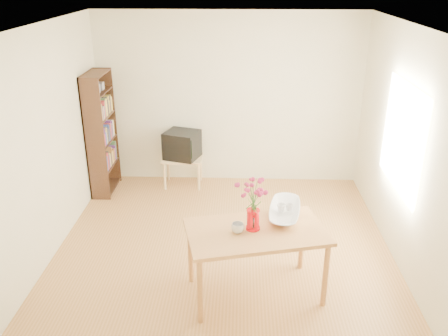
{
  "coord_description": "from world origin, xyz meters",
  "views": [
    {
      "loc": [
        0.19,
        -4.74,
        3.14
      ],
      "look_at": [
        0.0,
        0.3,
        1.0
      ],
      "focal_mm": 38.0,
      "sensor_mm": 36.0,
      "label": 1
    }
  ],
  "objects_px": {
    "pitcher": "(253,220)",
    "mug": "(238,228)",
    "table": "(256,237)",
    "bowl": "(286,195)",
    "television": "(182,144)"
  },
  "relations": [
    {
      "from": "pitcher",
      "to": "bowl",
      "type": "relative_size",
      "value": 0.46
    },
    {
      "from": "pitcher",
      "to": "mug",
      "type": "bearing_deg",
      "value": -155.02
    },
    {
      "from": "pitcher",
      "to": "television",
      "type": "bearing_deg",
      "value": 109.38
    },
    {
      "from": "table",
      "to": "television",
      "type": "xyz_separation_m",
      "value": [
        -1.06,
        2.65,
        0.01
      ]
    },
    {
      "from": "pitcher",
      "to": "television",
      "type": "height_order",
      "value": "pitcher"
    },
    {
      "from": "pitcher",
      "to": "mug",
      "type": "xyz_separation_m",
      "value": [
        -0.15,
        -0.08,
        -0.05
      ]
    },
    {
      "from": "mug",
      "to": "bowl",
      "type": "distance_m",
      "value": 0.65
    },
    {
      "from": "bowl",
      "to": "table",
      "type": "bearing_deg",
      "value": -131.81
    },
    {
      "from": "table",
      "to": "bowl",
      "type": "relative_size",
      "value": 3.2
    },
    {
      "from": "table",
      "to": "mug",
      "type": "xyz_separation_m",
      "value": [
        -0.18,
        -0.05,
        0.13
      ]
    },
    {
      "from": "pitcher",
      "to": "table",
      "type": "bearing_deg",
      "value": -34.72
    },
    {
      "from": "table",
      "to": "pitcher",
      "type": "bearing_deg",
      "value": 133.4
    },
    {
      "from": "mug",
      "to": "television",
      "type": "distance_m",
      "value": 2.85
    },
    {
      "from": "table",
      "to": "bowl",
      "type": "height_order",
      "value": "bowl"
    },
    {
      "from": "pitcher",
      "to": "mug",
      "type": "relative_size",
      "value": 1.74
    }
  ]
}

